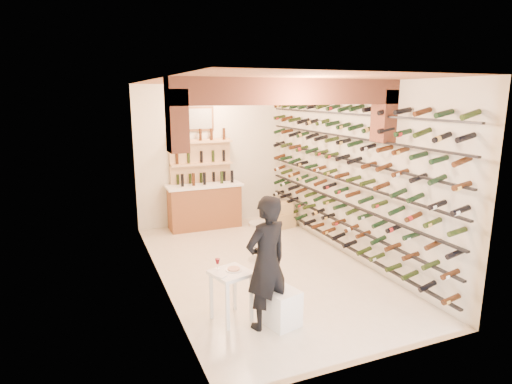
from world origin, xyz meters
TOP-DOWN VIEW (x-y plane):
  - ground at (0.00, 0.00)m, footprint 6.00×6.00m
  - room_shell at (0.00, -0.26)m, footprint 3.52×6.02m
  - wine_rack at (1.53, 0.00)m, footprint 0.32×5.70m
  - back_counter at (-0.30, 2.65)m, footprint 1.70×0.62m
  - back_shelving at (-0.30, 2.89)m, footprint 1.40×0.31m
  - tasting_table at (-1.10, -1.50)m, footprint 0.59×0.59m
  - white_stool at (-0.52, -1.89)m, footprint 0.47×0.47m
  - person at (-0.73, -1.83)m, footprint 0.74×0.60m
  - chrome_barstool at (0.06, 0.31)m, footprint 0.38×0.38m
  - crate_lower at (1.34, 2.00)m, footprint 0.58×0.44m
  - crate_upper at (1.34, 2.00)m, footprint 0.48×0.36m

SIDE VIEW (x-z plane):
  - ground at x=0.00m, z-range 0.00..0.00m
  - crate_lower at x=1.34m, z-range 0.00..0.32m
  - white_stool at x=-0.52m, z-range 0.00..0.49m
  - chrome_barstool at x=0.06m, z-range 0.06..0.79m
  - crate_upper at x=1.34m, z-range 0.32..0.58m
  - back_counter at x=-0.30m, z-range -0.11..1.18m
  - tasting_table at x=-1.10m, z-range 0.15..0.99m
  - person at x=-0.73m, z-range 0.00..1.77m
  - back_shelving at x=-0.30m, z-range -0.19..2.53m
  - wine_rack at x=1.53m, z-range 0.27..2.83m
  - room_shell at x=0.00m, z-range 0.65..3.86m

